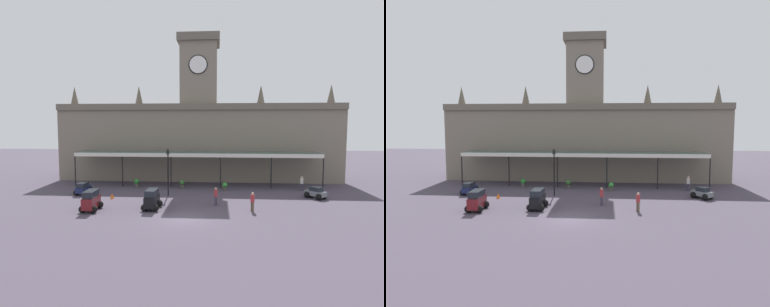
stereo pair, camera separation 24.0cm
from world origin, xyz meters
TOP-DOWN VIEW (x-y plane):
  - ground_plane at (0.00, 0.00)m, footprint 140.00×140.00m
  - station_building at (0.00, 19.77)m, footprint 36.99×6.82m
  - entrance_canopy at (0.00, 14.14)m, footprint 29.45×3.26m
  - car_black_van at (-3.20, 2.71)m, footprint 1.64×2.43m
  - car_grey_sedan at (12.48, 8.11)m, footprint 2.18×2.24m
  - car_navy_estate at (-11.76, 8.29)m, footprint 1.57×2.27m
  - car_maroon_van at (-8.36, 1.81)m, footprint 1.66×2.44m
  - pedestrian_crossing_forecourt at (12.03, 11.92)m, footprint 0.38×0.34m
  - pedestrian_near_entrance at (2.42, 4.50)m, footprint 0.34×0.37m
  - pedestrian_beside_cars at (5.58, 2.55)m, footprint 0.34×0.37m
  - victorian_lamppost at (-2.58, 8.24)m, footprint 0.30×0.30m
  - traffic_cone at (-8.03, 6.48)m, footprint 0.40×0.40m
  - planter_near_kerb at (-7.08, 12.81)m, footprint 0.60×0.60m
  - planter_by_canopy at (-1.55, 12.40)m, footprint 0.60×0.60m
  - planter_forecourt_centre at (3.41, 11.26)m, footprint 0.60×0.60m

SIDE VIEW (x-z plane):
  - ground_plane at x=0.00m, z-range 0.00..0.00m
  - traffic_cone at x=-8.03m, z-range 0.00..0.55m
  - planter_near_kerb at x=-7.08m, z-range 0.01..0.97m
  - planter_by_canopy at x=-1.55m, z-range 0.01..0.97m
  - planter_forecourt_centre at x=3.41m, z-range 0.01..0.97m
  - car_grey_sedan at x=12.48m, z-range -0.09..1.10m
  - car_navy_estate at x=-11.76m, z-range -0.07..1.20m
  - car_black_van at x=-3.20m, z-range -0.08..1.69m
  - car_maroon_van at x=-8.36m, z-range -0.08..1.69m
  - pedestrian_crossing_forecourt at x=12.03m, z-range 0.07..1.74m
  - pedestrian_near_entrance at x=2.42m, z-range 0.07..1.74m
  - pedestrian_beside_cars at x=5.58m, z-range 0.07..1.74m
  - victorian_lamppost at x=-2.58m, z-range 0.60..5.56m
  - entrance_canopy at x=0.00m, z-range 1.91..6.05m
  - station_building at x=0.00m, z-range -3.69..15.45m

